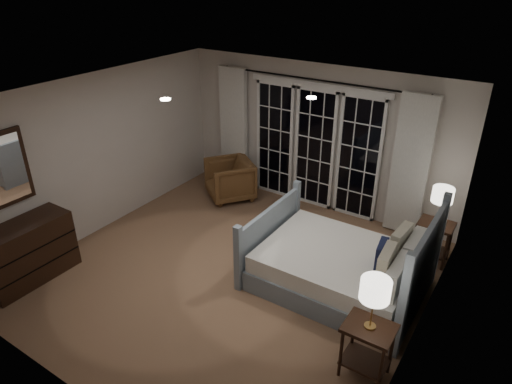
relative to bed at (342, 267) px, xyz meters
The scene contains 19 objects.
floor 1.55m from the bed, 159.53° to the right, with size 5.00×5.00×0.00m, color #926F4E.
ceiling 2.65m from the bed, 159.53° to the right, with size 5.00×5.00×0.00m, color white.
wall_left 4.06m from the bed, behind, with size 0.02×5.00×2.50m, color beige.
wall_right 1.52m from the bed, 26.06° to the right, with size 0.02×5.00×2.50m, color beige.
wall_back 2.60m from the bed, 125.73° to the left, with size 5.00×0.02×2.50m, color beige.
wall_front 3.47m from the bed, 115.08° to the right, with size 5.00×0.02×2.50m, color beige.
french_doors 2.51m from the bed, 126.30° to the left, with size 2.50×0.04×2.20m.
curtain_rod 3.04m from the bed, 127.16° to the left, with size 0.03×0.03×3.50m, color black.
curtain_left 3.68m from the bed, 148.90° to the left, with size 0.55×0.10×2.25m, color silver.
curtain_right 2.04m from the bed, 82.85° to the left, with size 0.55×0.10×2.25m, color silver.
downlight_a 2.26m from the bed, behind, with size 0.12×0.12×0.01m, color white.
downlight_b 3.10m from the bed, 155.27° to the right, with size 0.12×0.12×0.01m, color white.
bed is the anchor object (origin of this frame).
nightstand_left 1.46m from the bed, 56.48° to the right, with size 0.51×0.40×0.66m.
nightstand_right 1.55m from the bed, 56.79° to the left, with size 0.48×0.39×0.63m.
lamp_left 1.66m from the bed, 56.48° to the right, with size 0.30×0.30×0.58m.
lamp_right 1.72m from the bed, 56.79° to the left, with size 0.29×0.29×0.56m.
armchair 3.09m from the bed, 154.81° to the left, with size 0.78×0.80×0.73m, color brown.
dresser 4.23m from the bed, 149.54° to the right, with size 0.51×1.20×0.85m.
Camera 1 is at (3.16, -4.21, 3.93)m, focal length 32.00 mm.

